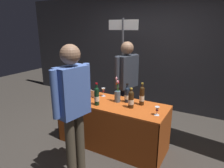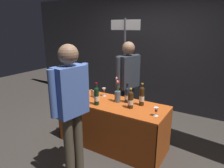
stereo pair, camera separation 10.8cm
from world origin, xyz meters
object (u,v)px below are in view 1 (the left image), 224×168
object	(u,v)px
taster_foreground_right	(73,102)
tasting_table	(112,116)
vendor_presenter	(127,78)
flower_vase	(117,95)
booth_signpost	(123,57)
featured_wine_bottle	(142,95)
display_bottle_0	(97,96)
wine_glass_near_vendor	(157,109)
wine_glass_mid	(103,90)

from	to	relation	value
taster_foreground_right	tasting_table	bearing A→B (deg)	4.35
vendor_presenter	taster_foreground_right	bearing A→B (deg)	13.51
flower_vase	booth_signpost	bearing A→B (deg)	112.34
booth_signpost	featured_wine_bottle	bearing A→B (deg)	-48.90
flower_vase	booth_signpost	size ratio (longest dim) A/B	0.20
tasting_table	featured_wine_bottle	world-z (taller)	featured_wine_bottle
tasting_table	display_bottle_0	size ratio (longest dim) A/B	4.99
tasting_table	featured_wine_bottle	bearing A→B (deg)	17.29
taster_foreground_right	wine_glass_near_vendor	bearing A→B (deg)	-39.67
taster_foreground_right	wine_glass_mid	bearing A→B (deg)	20.60
vendor_presenter	taster_foreground_right	distance (m)	1.46
featured_wine_bottle	booth_signpost	bearing A→B (deg)	131.10
booth_signpost	taster_foreground_right	bearing A→B (deg)	-81.97
display_bottle_0	vendor_presenter	bearing A→B (deg)	83.69
tasting_table	booth_signpost	distance (m)	1.33
wine_glass_mid	flower_vase	bearing A→B (deg)	-19.68
tasting_table	taster_foreground_right	size ratio (longest dim) A/B	1.01
wine_glass_near_vendor	booth_signpost	distance (m)	1.63
tasting_table	wine_glass_mid	world-z (taller)	wine_glass_mid
vendor_presenter	booth_signpost	xyz separation A→B (m)	(-0.27, 0.38, 0.33)
featured_wine_bottle	flower_vase	world-z (taller)	flower_vase
wine_glass_near_vendor	booth_signpost	xyz separation A→B (m)	(-1.08, 1.13, 0.48)
featured_wine_bottle	taster_foreground_right	size ratio (longest dim) A/B	0.20
display_bottle_0	wine_glass_near_vendor	size ratio (longest dim) A/B	2.83
wine_glass_mid	booth_signpost	world-z (taller)	booth_signpost
vendor_presenter	flower_vase	bearing A→B (deg)	25.52
vendor_presenter	wine_glass_near_vendor	bearing A→B (deg)	61.17
flower_vase	taster_foreground_right	size ratio (longest dim) A/B	0.24
vendor_presenter	taster_foreground_right	size ratio (longest dim) A/B	0.96
tasting_table	booth_signpost	xyz separation A→B (m)	(-0.33, 1.02, 0.80)
booth_signpost	vendor_presenter	bearing A→B (deg)	-54.05
display_bottle_0	wine_glass_near_vendor	bearing A→B (deg)	5.70
wine_glass_near_vendor	wine_glass_mid	xyz separation A→B (m)	(-1.02, 0.30, 0.02)
wine_glass_mid	display_bottle_0	bearing A→B (deg)	-72.22
flower_vase	taster_foreground_right	xyz separation A→B (m)	(-0.13, -0.89, 0.16)
wine_glass_near_vendor	wine_glass_mid	bearing A→B (deg)	163.75
display_bottle_0	vendor_presenter	size ratio (longest dim) A/B	0.21
wine_glass_near_vendor	vendor_presenter	size ratio (longest dim) A/B	0.07
featured_wine_bottle	vendor_presenter	xyz separation A→B (m)	(-0.49, 0.50, 0.09)
tasting_table	flower_vase	distance (m)	0.36
display_bottle_0	tasting_table	bearing A→B (deg)	53.23
tasting_table	booth_signpost	size ratio (longest dim) A/B	0.84
taster_foreground_right	booth_signpost	distance (m)	1.88
flower_vase	vendor_presenter	distance (m)	0.59
taster_foreground_right	display_bottle_0	bearing A→B (deg)	16.44
featured_wine_bottle	wine_glass_near_vendor	bearing A→B (deg)	-38.29
featured_wine_bottle	flower_vase	size ratio (longest dim) A/B	0.85
flower_vase	vendor_presenter	world-z (taller)	vendor_presenter
wine_glass_near_vendor	wine_glass_mid	size ratio (longest dim) A/B	0.86
wine_glass_near_vendor	flower_vase	distance (m)	0.71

